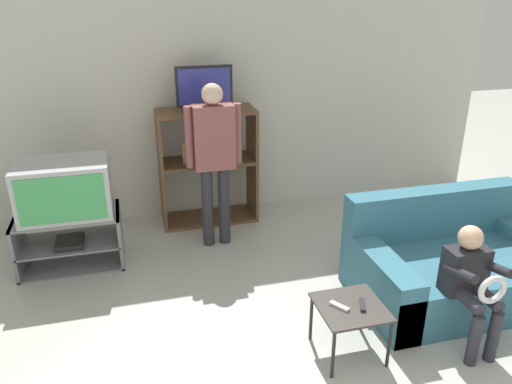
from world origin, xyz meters
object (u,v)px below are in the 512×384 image
object	(u,v)px
remote_control_black	(363,305)
person_standing_adult	(214,151)
snack_table	(350,312)
tv_stand	(71,240)
television_main	(64,189)
person_seated_child	(472,279)
couch	(451,265)
television_flat	(204,89)
remote_control_white	(339,306)
media_shelf	(208,166)

from	to	relation	value
remote_control_black	person_standing_adult	distance (m)	2.05
snack_table	remote_control_black	size ratio (longest dim) A/B	3.14
tv_stand	remote_control_black	bearing A→B (deg)	-41.24
television_main	snack_table	distance (m)	2.67
television_main	remote_control_black	distance (m)	2.73
remote_control_black	person_seated_child	xyz separation A→B (m)	(0.77, -0.08, 0.13)
snack_table	couch	distance (m)	1.22
remote_control_black	tv_stand	bearing A→B (deg)	161.31
snack_table	remote_control_black	world-z (taller)	remote_control_black
couch	person_standing_adult	world-z (taller)	person_standing_adult
television_flat	person_standing_adult	distance (m)	0.73
person_standing_adult	person_seated_child	bearing A→B (deg)	-53.43
tv_stand	remote_control_white	xyz separation A→B (m)	(1.88, -1.76, 0.15)
couch	person_seated_child	world-z (taller)	person_seated_child
person_standing_adult	tv_stand	bearing A→B (deg)	-177.12
tv_stand	television_main	xyz separation A→B (m)	(0.02, 0.02, 0.50)
television_main	remote_control_white	size ratio (longest dim) A/B	5.45
television_flat	remote_control_black	xyz separation A→B (m)	(0.65, -2.41, -1.04)
snack_table	television_main	bearing A→B (deg)	137.50
remote_control_black	remote_control_white	size ratio (longest dim) A/B	1.00
remote_control_white	couch	distance (m)	1.30
television_flat	couch	xyz separation A→B (m)	(1.70, -1.92, -1.18)
television_main	snack_table	bearing A→B (deg)	-42.50
snack_table	person_seated_child	distance (m)	0.87
television_main	snack_table	size ratio (longest dim) A/B	1.73
person_standing_adult	media_shelf	bearing A→B (deg)	87.84
television_flat	couch	size ratio (longest dim) A/B	0.36
remote_control_black	person_seated_child	distance (m)	0.79
tv_stand	snack_table	world-z (taller)	tv_stand
media_shelf	person_seated_child	xyz separation A→B (m)	(1.42, -2.50, -0.10)
tv_stand	person_standing_adult	distance (m)	1.55
snack_table	tv_stand	bearing A→B (deg)	138.03
person_standing_adult	couch	bearing A→B (deg)	-38.49
media_shelf	remote_control_black	world-z (taller)	media_shelf
television_main	person_standing_adult	bearing A→B (deg)	2.17
media_shelf	remote_control_white	distance (m)	2.45
television_main	remote_control_black	world-z (taller)	television_main
television_flat	remote_control_black	bearing A→B (deg)	-74.91
snack_table	person_standing_adult	size ratio (longest dim) A/B	0.28
television_flat	person_standing_adult	world-z (taller)	television_flat
television_main	person_standing_adult	world-z (taller)	person_standing_adult
television_main	remote_control_white	xyz separation A→B (m)	(1.86, -1.78, -0.35)
media_shelf	person_standing_adult	xyz separation A→B (m)	(-0.02, -0.56, 0.34)
couch	person_seated_child	size ratio (longest dim) A/B	1.78
tv_stand	person_standing_adult	world-z (taller)	person_standing_adult
couch	tv_stand	bearing A→B (deg)	157.21
couch	television_main	bearing A→B (deg)	156.82
remote_control_white	person_seated_child	size ratio (longest dim) A/B	0.16
remote_control_black	person_standing_adult	size ratio (longest dim) A/B	0.09
television_main	person_seated_child	size ratio (longest dim) A/B	0.87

